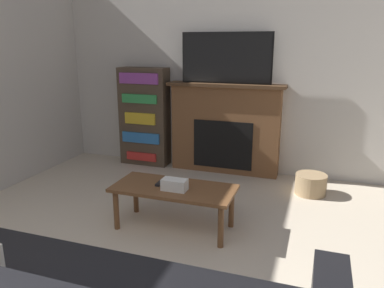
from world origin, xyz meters
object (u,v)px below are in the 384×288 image
(tv, at_px, (226,58))
(bookshelf, at_px, (144,117))
(fireplace, at_px, (225,128))
(storage_basket, at_px, (311,184))
(coffee_table, at_px, (174,192))

(tv, relative_size, bookshelf, 0.85)
(fireplace, distance_m, tv, 0.88)
(storage_basket, bearing_deg, bookshelf, 169.44)
(fireplace, bearing_deg, storage_basket, -21.68)
(tv, distance_m, storage_basket, 1.80)
(tv, bearing_deg, storage_basket, -20.79)
(tv, xyz_separation_m, coffee_table, (-0.04, -1.66, -1.12))
(bookshelf, bearing_deg, fireplace, 1.17)
(coffee_table, bearing_deg, bookshelf, 123.32)
(bookshelf, distance_m, storage_basket, 2.35)
(fireplace, xyz_separation_m, coffee_table, (-0.04, -1.68, -0.23))
(coffee_table, bearing_deg, fireplace, 88.60)
(coffee_table, distance_m, storage_basket, 1.71)
(tv, bearing_deg, coffee_table, -91.41)
(bookshelf, height_order, storage_basket, bookshelf)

